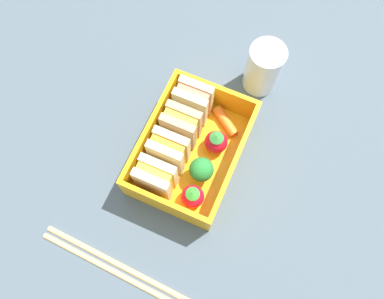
# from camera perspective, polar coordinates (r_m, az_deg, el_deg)

# --- Properties ---
(ground_plane) EXTENTS (1.20, 1.20, 0.02)m
(ground_plane) POSITION_cam_1_polar(r_m,az_deg,el_deg) (0.53, -0.00, -1.35)
(ground_plane) COLOR #475460
(bento_tray) EXTENTS (0.17, 0.12, 0.01)m
(bento_tray) POSITION_cam_1_polar(r_m,az_deg,el_deg) (0.51, -0.00, -0.79)
(bento_tray) COLOR orange
(bento_tray) RESTS_ON ground_plane
(bento_rim) EXTENTS (0.17, 0.12, 0.05)m
(bento_rim) POSITION_cam_1_polar(r_m,az_deg,el_deg) (0.48, -0.00, 0.35)
(bento_rim) COLOR orange
(bento_rim) RESTS_ON bento_tray
(sandwich_left) EXTENTS (0.03, 0.05, 0.06)m
(sandwich_left) POSITION_cam_1_polar(r_m,az_deg,el_deg) (0.47, -5.52, -4.32)
(sandwich_left) COLOR beige
(sandwich_left) RESTS_ON bento_tray
(sandwich_center_left) EXTENTS (0.03, 0.05, 0.06)m
(sandwich_center_left) POSITION_cam_1_polar(r_m,az_deg,el_deg) (0.48, -3.53, -0.25)
(sandwich_center_left) COLOR beige
(sandwich_center_left) RESTS_ON bento_tray
(sandwich_center) EXTENTS (0.03, 0.05, 0.06)m
(sandwich_center) POSITION_cam_1_polar(r_m,az_deg,el_deg) (0.49, -1.64, 3.64)
(sandwich_center) COLOR tan
(sandwich_center) RESTS_ON bento_tray
(sandwich_center_right) EXTENTS (0.03, 0.05, 0.06)m
(sandwich_center_right) POSITION_cam_1_polar(r_m,az_deg,el_deg) (0.50, 0.17, 7.32)
(sandwich_center_right) COLOR beige
(sandwich_center_right) RESTS_ON bento_tray
(strawberry_left) EXTENTS (0.03, 0.03, 0.04)m
(strawberry_left) POSITION_cam_1_polar(r_m,az_deg,el_deg) (0.47, 0.09, -7.15)
(strawberry_left) COLOR red
(strawberry_left) RESTS_ON bento_tray
(broccoli_floret) EXTENTS (0.03, 0.03, 0.04)m
(broccoli_floret) POSITION_cam_1_polar(r_m,az_deg,el_deg) (0.47, 1.45, -3.11)
(broccoli_floret) COLOR #89CB6C
(broccoli_floret) RESTS_ON bento_tray
(strawberry_far_left) EXTENTS (0.03, 0.03, 0.04)m
(strawberry_far_left) POSITION_cam_1_polar(r_m,az_deg,el_deg) (0.50, 3.68, 1.17)
(strawberry_far_left) COLOR red
(strawberry_far_left) RESTS_ON bento_tray
(carrot_stick_far_left) EXTENTS (0.04, 0.05, 0.01)m
(carrot_stick_far_left) POSITION_cam_1_polar(r_m,az_deg,el_deg) (0.52, 5.14, 4.28)
(carrot_stick_far_left) COLOR orange
(carrot_stick_far_left) RESTS_ON bento_tray
(chopstick_pair) EXTENTS (0.03, 0.22, 0.01)m
(chopstick_pair) POSITION_cam_1_polar(r_m,az_deg,el_deg) (0.50, -10.88, -17.66)
(chopstick_pair) COLOR tan
(chopstick_pair) RESTS_ON ground_plane
(drinking_glass) EXTENTS (0.05, 0.05, 0.08)m
(drinking_glass) POSITION_cam_1_polar(r_m,az_deg,el_deg) (0.54, 10.84, 12.09)
(drinking_glass) COLOR white
(drinking_glass) RESTS_ON ground_plane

